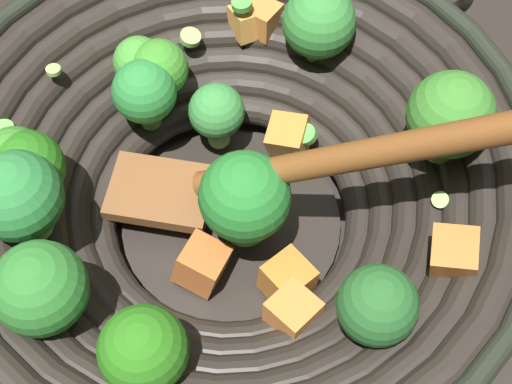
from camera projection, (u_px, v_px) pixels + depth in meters
ground_plane at (232, 227)px, 0.56m from camera, size 4.00×4.00×0.00m
wok at (227, 182)px, 0.50m from camera, size 0.41×0.40×0.21m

